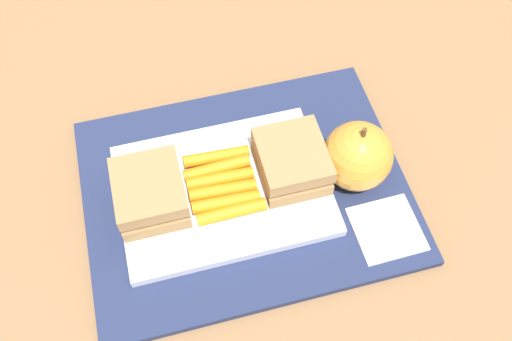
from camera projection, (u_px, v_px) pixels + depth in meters
ground_plane at (245, 192)px, 0.65m from camera, size 2.40×2.40×0.00m
lunchbag_mat at (245, 190)px, 0.64m from camera, size 0.36×0.28×0.01m
food_tray at (223, 190)px, 0.63m from camera, size 0.23×0.17×0.01m
sandwich_half_left at (150, 193)px, 0.59m from camera, size 0.07×0.08×0.04m
sandwich_half_right at (292, 162)px, 0.62m from camera, size 0.07×0.08×0.04m
carrot_sticks_bundle at (222, 184)px, 0.62m from camera, size 0.08×0.09×0.02m
apple at (357, 156)px, 0.61m from camera, size 0.08×0.08×0.09m
paper_napkin at (387, 229)px, 0.61m from camera, size 0.07×0.07×0.00m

